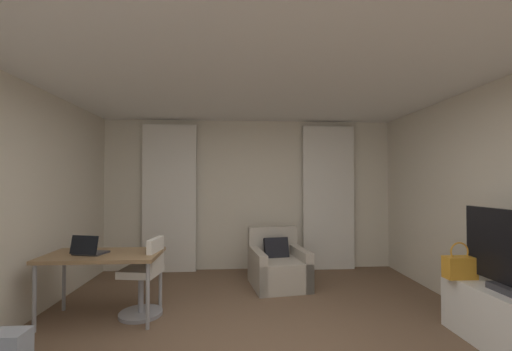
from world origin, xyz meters
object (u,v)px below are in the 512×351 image
(desk, at_px, (103,259))
(tv_flatscreen, at_px, (512,254))
(handbag_primary, at_px, (460,266))
(desk_chair, at_px, (144,281))
(laptop, at_px, (89,250))
(armchair, at_px, (278,267))

(desk, bearing_deg, tv_flatscreen, -14.33)
(handbag_primary, bearing_deg, tv_flatscreen, -72.23)
(desk_chair, bearing_deg, laptop, -169.18)
(armchair, bearing_deg, laptop, -154.69)
(laptop, height_order, tv_flatscreen, tv_flatscreen)
(desk, height_order, desk_chair, desk_chair)
(desk_chair, xyz_separation_m, tv_flatscreen, (3.46, -1.06, 0.50))
(tv_flatscreen, bearing_deg, handbag_primary, 107.77)
(handbag_primary, bearing_deg, desk, 171.81)
(desk_chair, bearing_deg, armchair, 29.68)
(desk_chair, relative_size, laptop, 2.37)
(desk, relative_size, laptop, 3.30)
(armchair, distance_m, desk, 2.36)
(tv_flatscreen, bearing_deg, desk, 165.67)
(desk, bearing_deg, desk_chair, 9.25)
(desk_chair, bearing_deg, tv_flatscreen, -17.10)
(tv_flatscreen, bearing_deg, laptop, 166.66)
(armchair, bearing_deg, desk, -154.08)
(laptop, height_order, handbag_primary, laptop)
(desk_chair, relative_size, tv_flatscreen, 0.85)
(armchair, height_order, handbag_primary, handbag_primary)
(laptop, distance_m, tv_flatscreen, 4.15)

